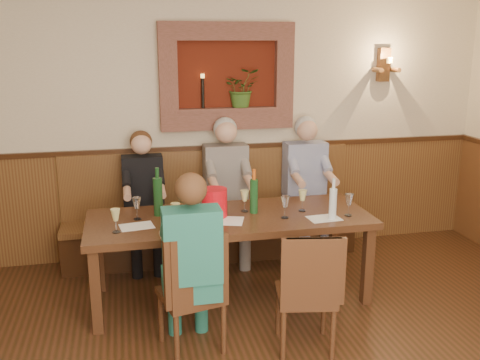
# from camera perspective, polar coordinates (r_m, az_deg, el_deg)

# --- Properties ---
(room_shell) EXTENTS (6.04, 6.04, 2.82)m
(room_shell) POSITION_cam_1_polar(r_m,az_deg,el_deg) (2.56, 7.10, 7.54)
(room_shell) COLOR beige
(room_shell) RESTS_ON ground
(wainscoting) EXTENTS (6.02, 6.02, 1.15)m
(wainscoting) POSITION_cam_1_polar(r_m,az_deg,el_deg) (3.01, 6.28, -17.86)
(wainscoting) COLOR #5A3119
(wainscoting) RESTS_ON ground
(wall_niche) EXTENTS (1.36, 0.30, 1.06)m
(wall_niche) POSITION_cam_1_polar(r_m,az_deg,el_deg) (5.46, -0.94, 10.51)
(wall_niche) COLOR #56190C
(wall_niche) RESTS_ON ground
(wall_sconce) EXTENTS (0.25, 0.20, 0.35)m
(wall_sconce) POSITION_cam_1_polar(r_m,az_deg,el_deg) (6.00, 15.14, 11.70)
(wall_sconce) COLOR #5A3119
(wall_sconce) RESTS_ON ground
(dining_table) EXTENTS (2.40, 0.90, 0.75)m
(dining_table) POSITION_cam_1_polar(r_m,az_deg,el_deg) (4.59, -1.09, -4.76)
(dining_table) COLOR #381C10
(dining_table) RESTS_ON ground
(bench) EXTENTS (3.00, 0.45, 1.11)m
(bench) POSITION_cam_1_polar(r_m,az_deg,el_deg) (5.58, -3.00, -4.97)
(bench) COLOR #381E0F
(bench) RESTS_ON ground
(chair_near_left) EXTENTS (0.50, 0.50, 0.94)m
(chair_near_left) POSITION_cam_1_polar(r_m,az_deg,el_deg) (4.01, -5.10, -14.15)
(chair_near_left) COLOR #381C10
(chair_near_left) RESTS_ON ground
(chair_near_right) EXTENTS (0.48, 0.48, 0.92)m
(chair_near_right) POSITION_cam_1_polar(r_m,az_deg,el_deg) (4.03, 6.96, -14.08)
(chair_near_right) COLOR #381C10
(chair_near_right) RESTS_ON ground
(person_bench_left) EXTENTS (0.39, 0.48, 1.36)m
(person_bench_left) POSITION_cam_1_polar(r_m,az_deg,el_deg) (5.34, -10.13, -3.46)
(person_bench_left) COLOR black
(person_bench_left) RESTS_ON ground
(person_bench_mid) EXTENTS (0.44, 0.54, 1.47)m
(person_bench_mid) POSITION_cam_1_polar(r_m,az_deg,el_deg) (5.42, -1.34, -2.44)
(person_bench_mid) COLOR #514B4A
(person_bench_mid) RESTS_ON ground
(person_bench_right) EXTENTS (0.43, 0.53, 1.45)m
(person_bench_right) POSITION_cam_1_polar(r_m,az_deg,el_deg) (5.64, 7.12, -1.93)
(person_bench_right) COLOR navy
(person_bench_right) RESTS_ON ground
(person_chair_front) EXTENTS (0.39, 0.48, 1.37)m
(person_chair_front) POSITION_cam_1_polar(r_m,az_deg,el_deg) (3.85, -5.22, -10.56)
(person_chair_front) COLOR #1B5261
(person_chair_front) RESTS_ON ground
(spittoon_bucket) EXTENTS (0.28, 0.28, 0.25)m
(spittoon_bucket) POSITION_cam_1_polar(r_m,az_deg,el_deg) (4.52, -2.75, -2.43)
(spittoon_bucket) COLOR red
(spittoon_bucket) RESTS_ON dining_table
(wine_bottle_green_a) EXTENTS (0.08, 0.08, 0.39)m
(wine_bottle_green_a) POSITION_cam_1_polar(r_m,az_deg,el_deg) (4.61, 1.49, -1.62)
(wine_bottle_green_a) COLOR #19471E
(wine_bottle_green_a) RESTS_ON dining_table
(wine_bottle_green_b) EXTENTS (0.08, 0.08, 0.42)m
(wine_bottle_green_b) POSITION_cam_1_polar(r_m,az_deg,el_deg) (4.59, -8.74, -1.67)
(wine_bottle_green_b) COLOR #19471E
(wine_bottle_green_b) RESTS_ON dining_table
(water_bottle) EXTENTS (0.08, 0.08, 0.35)m
(water_bottle) POSITION_cam_1_polar(r_m,az_deg,el_deg) (4.53, 9.88, -2.40)
(water_bottle) COLOR silver
(water_bottle) RESTS_ON dining_table
(tasting_sheet_a) EXTENTS (0.29, 0.23, 0.00)m
(tasting_sheet_a) POSITION_cam_1_polar(r_m,az_deg,el_deg) (4.40, -10.96, -4.87)
(tasting_sheet_a) COLOR white
(tasting_sheet_a) RESTS_ON dining_table
(tasting_sheet_b) EXTENTS (0.37, 0.31, 0.00)m
(tasting_sheet_b) POSITION_cam_1_polar(r_m,az_deg,el_deg) (4.45, -1.73, -4.35)
(tasting_sheet_b) COLOR white
(tasting_sheet_b) RESTS_ON dining_table
(tasting_sheet_c) EXTENTS (0.28, 0.21, 0.00)m
(tasting_sheet_c) POSITION_cam_1_polar(r_m,az_deg,el_deg) (4.56, 8.95, -4.06)
(tasting_sheet_c) COLOR white
(tasting_sheet_c) RESTS_ON dining_table
(tasting_sheet_d) EXTENTS (0.30, 0.23, 0.00)m
(tasting_sheet_d) POSITION_cam_1_polar(r_m,az_deg,el_deg) (4.25, -5.01, -5.33)
(tasting_sheet_d) COLOR white
(tasting_sheet_d) RESTS_ON dining_table
(wine_glass_0) EXTENTS (0.08, 0.08, 0.19)m
(wine_glass_0) POSITION_cam_1_polar(r_m,az_deg,el_deg) (4.54, -10.93, -3.00)
(wine_glass_0) COLOR white
(wine_glass_0) RESTS_ON dining_table
(wine_glass_1) EXTENTS (0.08, 0.08, 0.19)m
(wine_glass_1) POSITION_cam_1_polar(r_m,az_deg,el_deg) (4.33, -6.88, -3.68)
(wine_glass_1) COLOR #D5D07F
(wine_glass_1) RESTS_ON dining_table
(wine_glass_2) EXTENTS (0.08, 0.08, 0.19)m
(wine_glass_2) POSITION_cam_1_polar(r_m,az_deg,el_deg) (4.66, 0.50, -2.25)
(wine_glass_2) COLOR #D5D07F
(wine_glass_2) RESTS_ON dining_table
(wine_glass_3) EXTENTS (0.08, 0.08, 0.19)m
(wine_glass_3) POSITION_cam_1_polar(r_m,az_deg,el_deg) (4.27, -13.10, -4.26)
(wine_glass_3) COLOR #D5D07F
(wine_glass_3) RESTS_ON dining_table
(wine_glass_4) EXTENTS (0.08, 0.08, 0.19)m
(wine_glass_4) POSITION_cam_1_polar(r_m,az_deg,el_deg) (4.50, 4.82, -2.90)
(wine_glass_4) COLOR white
(wine_glass_4) RESTS_ON dining_table
(wine_glass_5) EXTENTS (0.08, 0.08, 0.19)m
(wine_glass_5) POSITION_cam_1_polar(r_m,az_deg,el_deg) (4.70, 6.68, -2.20)
(wine_glass_5) COLOR #D5D07F
(wine_glass_5) RESTS_ON dining_table
(wine_glass_6) EXTENTS (0.08, 0.08, 0.19)m
(wine_glass_6) POSITION_cam_1_polar(r_m,az_deg,el_deg) (4.64, 11.53, -2.61)
(wine_glass_6) COLOR white
(wine_glass_6) RESTS_ON dining_table
(wine_glass_7) EXTENTS (0.08, 0.08, 0.19)m
(wine_glass_7) POSITION_cam_1_polar(r_m,az_deg,el_deg) (4.60, -4.22, -2.51)
(wine_glass_7) COLOR white
(wine_glass_7) RESTS_ON dining_table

